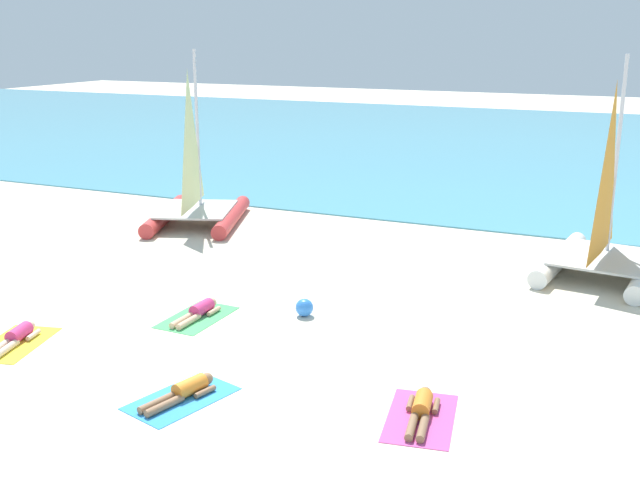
{
  "coord_description": "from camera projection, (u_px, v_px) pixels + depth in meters",
  "views": [
    {
      "loc": [
        7.41,
        -10.86,
        6.25
      ],
      "look_at": [
        0.0,
        5.79,
        1.2
      ],
      "focal_mm": 42.44,
      "sensor_mm": 36.0,
      "label": 1
    }
  ],
  "objects": [
    {
      "name": "towel_center_right",
      "position": [
        182.0,
        399.0,
        13.3
      ],
      "size": [
        1.57,
        2.12,
        0.01
      ],
      "primitive_type": "cube",
      "rotation": [
        0.0,
        0.0,
        -0.27
      ],
      "color": "#338CD8",
      "rests_on": "ground"
    },
    {
      "name": "towel_rightmost",
      "position": [
        421.0,
        418.0,
        12.64
      ],
      "size": [
        1.4,
        2.06,
        0.01
      ],
      "primitive_type": "cube",
      "rotation": [
        0.0,
        0.0,
        0.17
      ],
      "color": "#D84C99",
      "rests_on": "ground"
    },
    {
      "name": "ocean_water",
      "position": [
        513.0,
        144.0,
        43.07
      ],
      "size": [
        120.0,
        40.0,
        0.05
      ],
      "primitive_type": "cube",
      "color": "#4C9EB7",
      "rests_on": "ground"
    },
    {
      "name": "sunbather_center_left",
      "position": [
        199.0,
        311.0,
        17.09
      ],
      "size": [
        0.55,
        1.56,
        0.3
      ],
      "rotation": [
        0.0,
        0.0,
        -0.03
      ],
      "color": "#D83372",
      "rests_on": "towel_center_left"
    },
    {
      "name": "sailboat_white",
      "position": [
        604.0,
        245.0,
        19.79
      ],
      "size": [
        3.3,
        4.67,
        5.7
      ],
      "rotation": [
        0.0,
        0.0,
        -0.12
      ],
      "color": "white",
      "rests_on": "ground"
    },
    {
      "name": "towel_leftmost",
      "position": [
        15.0,
        344.0,
        15.63
      ],
      "size": [
        1.53,
        2.11,
        0.01
      ],
      "primitive_type": "cube",
      "rotation": [
        0.0,
        0.0,
        0.24
      ],
      "color": "yellow",
      "rests_on": "ground"
    },
    {
      "name": "towel_center_left",
      "position": [
        197.0,
        317.0,
        17.07
      ],
      "size": [
        1.15,
        1.93,
        0.01
      ],
      "primitive_type": "cube",
      "rotation": [
        0.0,
        0.0,
        -0.03
      ],
      "color": "#4CB266",
      "rests_on": "ground"
    },
    {
      "name": "sunbather_leftmost",
      "position": [
        16.0,
        337.0,
        15.66
      ],
      "size": [
        0.76,
        1.55,
        0.3
      ],
      "rotation": [
        0.0,
        0.0,
        0.24
      ],
      "color": "#D83372",
      "rests_on": "towel_leftmost"
    },
    {
      "name": "sunbather_center_right",
      "position": [
        184.0,
        391.0,
        13.31
      ],
      "size": [
        0.79,
        1.55,
        0.3
      ],
      "rotation": [
        0.0,
        0.0,
        -0.27
      ],
      "color": "orange",
      "rests_on": "towel_center_right"
    },
    {
      "name": "beach_ball",
      "position": [
        304.0,
        308.0,
        17.12
      ],
      "size": [
        0.41,
        0.41,
        0.41
      ],
      "primitive_type": "sphere",
      "color": "#337FE5",
      "rests_on": "ground"
    },
    {
      "name": "sailboat_red",
      "position": [
        196.0,
        200.0,
        25.09
      ],
      "size": [
        4.1,
        5.05,
        5.69
      ],
      "rotation": [
        0.0,
        0.0,
        0.35
      ],
      "color": "#CC3838",
      "rests_on": "ground"
    },
    {
      "name": "ground_plane",
      "position": [
        376.0,
        244.0,
        22.94
      ],
      "size": [
        120.0,
        120.0,
        0.0
      ],
      "primitive_type": "plane",
      "color": "beige"
    },
    {
      "name": "sunbather_rightmost",
      "position": [
        421.0,
        409.0,
        12.66
      ],
      "size": [
        0.66,
        1.57,
        0.3
      ],
      "rotation": [
        0.0,
        0.0,
        0.17
      ],
      "color": "orange",
      "rests_on": "towel_rightmost"
    }
  ]
}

